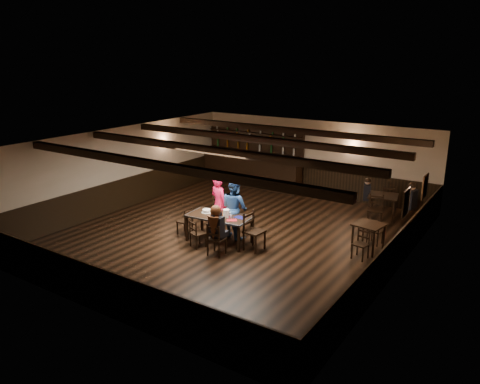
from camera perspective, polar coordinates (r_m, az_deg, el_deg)
The scene contains 25 objects.
ground at distance 13.38m, azimuth -0.52°, elevation -5.19°, with size 10.00×10.00×0.00m, color black.
room_shell at distance 12.87m, azimuth -0.41°, elevation 2.10°, with size 9.02×10.02×2.71m.
dining_table at distance 12.65m, azimuth -2.56°, elevation -3.20°, with size 1.80×1.01×0.75m.
chair_near_left at distance 12.41m, azimuth -5.43°, elevation -4.82°, with size 0.45×0.44×0.77m.
chair_near_right at distance 11.85m, azimuth -3.05°, elevation -5.52°, with size 0.43×0.41×0.86m.
chair_end_left at distance 13.31m, azimuth -6.55°, elevation -3.35°, with size 0.35×0.36×0.77m.
chair_end_right at distance 12.20m, azimuth 1.43°, elevation -4.37°, with size 0.49×0.51×1.02m.
chair_far_pushed at distance 14.29m, azimuth -2.85°, elevation -1.76°, with size 0.43×0.42×0.81m.
woman_pink at distance 13.29m, azimuth -2.57°, elevation -1.50°, with size 0.61×0.40×1.69m, color #D91054.
man_blue at distance 12.96m, azimuth -0.67°, elevation -1.94°, with size 0.82×0.64×1.69m, color navy.
seated_person at distance 11.76m, azimuth -2.94°, elevation -3.79°, with size 0.37×0.55×0.90m.
cake at distance 12.89m, azimuth -4.09°, elevation -2.34°, with size 0.29×0.29×0.09m.
plate_stack_a at distance 12.57m, azimuth -3.04°, elevation -2.56°, with size 0.19×0.19×0.18m, color white.
plate_stack_b at distance 12.49m, azimuth -1.69°, elevation -2.60°, with size 0.18×0.18×0.21m, color white.
tea_light at distance 12.71m, azimuth -1.96°, elevation -2.66°, with size 0.06×0.06×0.06m.
salt_shaker at distance 12.40m, azimuth -1.11°, elevation -3.01°, with size 0.04×0.04×0.10m, color silver.
pepper_shaker at distance 12.36m, azimuth -1.30°, elevation -3.07°, with size 0.04×0.04×0.10m, color #A5A8AD.
drink_glass at distance 12.60m, azimuth -1.30°, elevation -2.69°, with size 0.06×0.06×0.10m, color silver.
menu_red at distance 12.28m, azimuth -1.02°, elevation -3.44°, with size 0.26×0.18×0.00m, color maroon.
menu_blue at distance 12.49m, azimuth -0.02°, elevation -3.10°, with size 0.30×0.21×0.00m, color #0F0F4D.
bar_counter at distance 18.20m, azimuth 1.51°, elevation 3.04°, with size 4.35×0.70×2.20m.
back_table_a at distance 12.52m, azimuth 15.46°, elevation -4.22°, with size 0.81×0.81×0.75m.
back_table_b at distance 15.13m, azimuth 17.03°, elevation -0.73°, with size 1.02×1.02×0.75m.
bg_patron_left at distance 15.42m, azimuth 15.24°, elevation 0.38°, with size 0.31×0.40×0.72m.
bg_patron_right at distance 14.92m, azimuth 20.17°, elevation -0.38°, with size 0.32×0.44×0.81m.
Camera 1 is at (6.97, -10.31, 4.91)m, focal length 35.00 mm.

